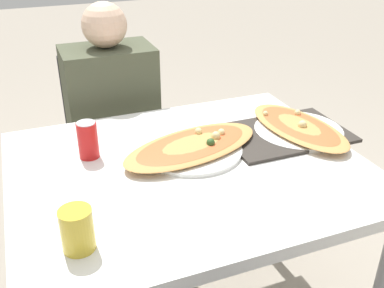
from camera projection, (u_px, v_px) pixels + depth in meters
dining_table at (189, 184)px, 1.48m from camera, size 1.12×0.92×0.75m
chair_far_seated at (111, 136)px, 2.18m from camera, size 0.40×0.40×0.88m
person_seated at (113, 111)px, 2.00m from camera, size 0.39×0.28×1.15m
pizza_main at (192, 147)px, 1.51m from camera, size 0.56×0.36×0.06m
soda_can at (88, 140)px, 1.46m from camera, size 0.07×0.07×0.12m
drink_glass at (77, 230)px, 1.07m from camera, size 0.08×0.08×0.11m
serving_tray at (284, 133)px, 1.63m from camera, size 0.45×0.30×0.01m
pizza_second at (299, 128)px, 1.64m from camera, size 0.32×0.48×0.06m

